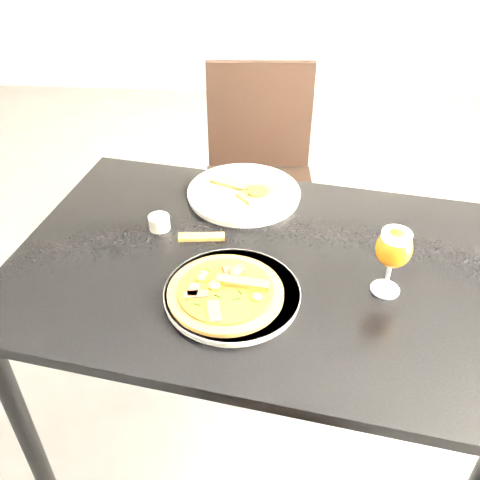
# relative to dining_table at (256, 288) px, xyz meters

# --- Properties ---
(ground) EXTENTS (6.00, 6.00, 0.00)m
(ground) POSITION_rel_dining_table_xyz_m (-0.08, -0.03, -0.66)
(ground) COLOR #57575A
(ground) RESTS_ON ground
(dining_table) EXTENTS (1.32, 0.99, 0.75)m
(dining_table) POSITION_rel_dining_table_xyz_m (0.00, 0.00, 0.00)
(dining_table) COLOR black
(dining_table) RESTS_ON ground
(chair_far) EXTENTS (0.45, 0.45, 0.92)m
(chair_far) POSITION_rel_dining_table_xyz_m (-0.02, 0.81, -0.15)
(chair_far) COLOR black
(chair_far) RESTS_ON ground
(plate_main) EXTENTS (0.42, 0.42, 0.02)m
(plate_main) POSITION_rel_dining_table_xyz_m (-0.05, -0.13, 0.10)
(plate_main) COLOR white
(plate_main) RESTS_ON dining_table
(pizza) EXTENTS (0.26, 0.26, 0.03)m
(pizza) POSITION_rel_dining_table_xyz_m (-0.06, -0.14, 0.12)
(pizza) COLOR #945923
(pizza) RESTS_ON plate_main
(plate_second) EXTENTS (0.39, 0.39, 0.02)m
(plate_second) POSITION_rel_dining_table_xyz_m (-0.05, 0.29, 0.10)
(plate_second) COLOR white
(plate_second) RESTS_ON dining_table
(crust_scraps) EXTENTS (0.21, 0.15, 0.02)m
(crust_scraps) POSITION_rel_dining_table_xyz_m (-0.03, 0.29, 0.11)
(crust_scraps) COLOR #945923
(crust_scraps) RESTS_ON plate_second
(loose_crust) EXTENTS (0.12, 0.04, 0.01)m
(loose_crust) POSITION_rel_dining_table_xyz_m (-0.15, 0.08, 0.09)
(loose_crust) COLOR #945923
(loose_crust) RESTS_ON dining_table
(sauce_cup) EXTENTS (0.06, 0.06, 0.04)m
(sauce_cup) POSITION_rel_dining_table_xyz_m (-0.26, 0.12, 0.11)
(sauce_cup) COLOR beige
(sauce_cup) RESTS_ON dining_table
(beer_glass) EXTENTS (0.08, 0.08, 0.17)m
(beer_glass) POSITION_rel_dining_table_xyz_m (0.30, -0.09, 0.21)
(beer_glass) COLOR silver
(beer_glass) RESTS_ON dining_table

